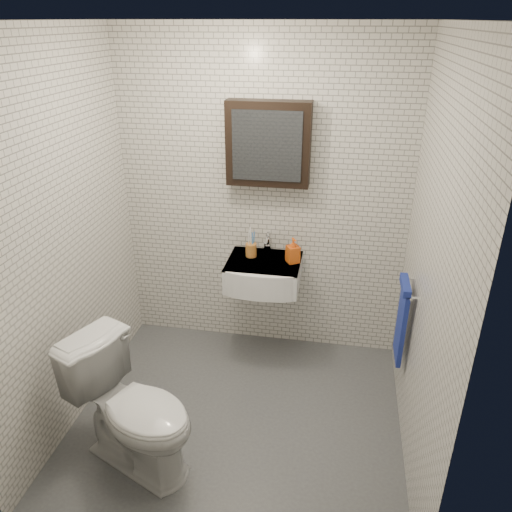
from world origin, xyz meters
name	(u,v)px	position (x,y,z in m)	size (l,w,h in m)	color
ground	(238,418)	(0.00, 0.00, 0.01)	(2.20, 2.00, 0.01)	#494C51
room_shell	(234,222)	(0.00, 0.00, 1.47)	(2.22, 2.02, 2.51)	silver
washbasin	(263,274)	(0.05, 0.73, 0.76)	(0.55, 0.50, 0.20)	white
faucet	(267,244)	(0.05, 0.93, 0.92)	(0.06, 0.20, 0.15)	silver
mirror_cabinet	(268,144)	(0.05, 0.93, 1.70)	(0.60, 0.15, 0.60)	black
towel_rail	(402,317)	(1.04, 0.35, 0.72)	(0.09, 0.30, 0.58)	silver
toothbrush_cup	(251,249)	(-0.06, 0.84, 0.91)	(0.11, 0.11, 0.23)	#B66F2D
soap_bottle	(293,250)	(0.27, 0.79, 0.95)	(0.09, 0.09, 0.19)	orange
toilet	(134,409)	(-0.53, -0.45, 0.41)	(0.46, 0.81, 0.82)	white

